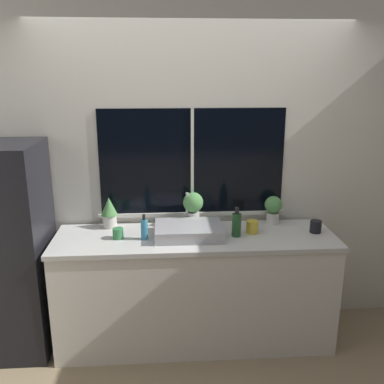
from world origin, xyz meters
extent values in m
plane|color=#937F60|center=(0.00, 0.00, 0.00)|extent=(14.00, 14.00, 0.00)
cube|color=silver|center=(0.00, 0.67, 1.35)|extent=(8.00, 0.06, 2.70)
cube|color=black|center=(0.00, 0.64, 1.41)|extent=(1.50, 0.01, 0.86)
cube|color=silver|center=(0.00, 0.63, 1.41)|extent=(0.02, 0.01, 0.86)
cube|color=silver|center=(0.00, 0.63, 0.97)|extent=(1.56, 0.04, 0.03)
cube|color=white|center=(0.00, 0.30, 0.43)|extent=(2.13, 0.60, 0.87)
cube|color=silver|center=(0.00, 0.30, 0.88)|extent=(2.16, 0.63, 0.03)
cube|color=black|center=(-1.47, 0.32, 0.82)|extent=(0.68, 0.61, 1.63)
cube|color=#ADADB2|center=(-0.05, 0.30, 0.95)|extent=(0.51, 0.37, 0.09)
cylinder|color=#B7B7BC|center=(-0.05, 0.51, 0.92)|extent=(0.04, 0.04, 0.03)
cylinder|color=#B7B7BC|center=(-0.05, 0.51, 1.06)|extent=(0.02, 0.02, 0.25)
cylinder|color=silver|center=(-0.67, 0.53, 0.96)|extent=(0.11, 0.11, 0.11)
cone|color=#569951|center=(-0.67, 0.53, 1.08)|extent=(0.13, 0.13, 0.14)
cylinder|color=silver|center=(0.00, 0.53, 0.96)|extent=(0.10, 0.10, 0.11)
sphere|color=#569951|center=(0.00, 0.53, 1.10)|extent=(0.16, 0.16, 0.16)
cylinder|color=silver|center=(0.66, 0.53, 0.95)|extent=(0.10, 0.10, 0.09)
sphere|color=#569951|center=(0.66, 0.53, 1.06)|extent=(0.14, 0.14, 0.14)
cylinder|color=teal|center=(-0.39, 0.26, 0.98)|extent=(0.05, 0.05, 0.15)
cylinder|color=black|center=(-0.39, 0.26, 1.08)|extent=(0.02, 0.02, 0.04)
cylinder|color=#235128|center=(0.31, 0.27, 0.99)|extent=(0.07, 0.07, 0.18)
cylinder|color=black|center=(0.31, 0.27, 1.11)|extent=(0.03, 0.03, 0.05)
cylinder|color=#38844C|center=(-0.58, 0.29, 0.94)|extent=(0.08, 0.08, 0.08)
cylinder|color=black|center=(0.94, 0.31, 0.95)|extent=(0.09, 0.09, 0.10)
cylinder|color=gold|center=(0.45, 0.33, 0.95)|extent=(0.09, 0.09, 0.10)
camera|label=1|loc=(-0.23, -2.75, 2.13)|focal=40.00mm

